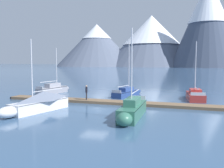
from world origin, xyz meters
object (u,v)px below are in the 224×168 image
sailboat_mid_dock_starboard (132,110)px  sailboat_far_berth (195,95)px  person_on_dock (86,91)px  sailboat_nearest_berth (54,89)px  sailboat_mid_dock_port (128,92)px  sailboat_second_berth (37,103)px

sailboat_mid_dock_starboard → sailboat_far_berth: 13.32m
sailboat_mid_dock_starboard → person_on_dock: 9.27m
sailboat_nearest_berth → sailboat_mid_dock_starboard: 19.24m
sailboat_nearest_berth → sailboat_far_berth: bearing=-1.4°
sailboat_far_berth → person_on_dock: size_ratio=4.23×
sailboat_nearest_berth → sailboat_mid_dock_starboard: (14.46, -12.69, 0.08)m
sailboat_mid_dock_port → person_on_dock: bearing=-116.2°
sailboat_nearest_berth → sailboat_mid_dock_starboard: bearing=-41.3°
sailboat_mid_dock_port → person_on_dock: size_ratio=4.33×
sailboat_mid_dock_port → sailboat_mid_dock_starboard: bearing=-75.6°
sailboat_far_berth → sailboat_mid_dock_port: bearing=174.0°
sailboat_second_berth → person_on_dock: bearing=69.7°
sailboat_far_berth → person_on_dock: sailboat_far_berth is taller
sailboat_second_berth → sailboat_mid_dock_starboard: 9.02m
sailboat_far_berth → person_on_dock: (-12.00, -5.83, 0.71)m
sailboat_nearest_berth → sailboat_second_berth: sailboat_second_berth is taller
sailboat_second_berth → sailboat_far_berth: 18.77m
sailboat_mid_dock_starboard → sailboat_nearest_berth: bearing=138.7°
sailboat_second_berth → person_on_dock: sailboat_second_berth is taller
person_on_dock → sailboat_nearest_berth: bearing=141.0°
sailboat_far_berth → sailboat_mid_dock_starboard: bearing=-113.5°
person_on_dock → sailboat_far_berth: bearing=25.9°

